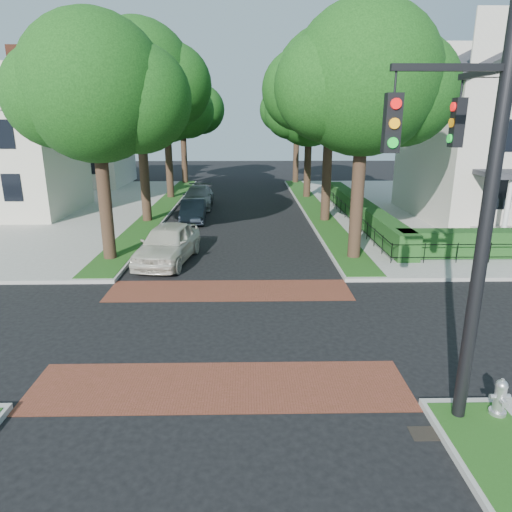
{
  "coord_description": "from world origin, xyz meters",
  "views": [
    {
      "loc": [
        0.69,
        -12.76,
        6.1
      ],
      "look_at": [
        0.97,
        2.33,
        1.6
      ],
      "focal_mm": 32.0,
      "sensor_mm": 36.0,
      "label": 1
    }
  ],
  "objects_px": {
    "parked_car_front": "(168,243)",
    "fire_hydrant": "(500,398)",
    "traffic_signal": "(473,198)",
    "parked_car_rear": "(198,197)",
    "parked_car_middle": "(193,211)"
  },
  "relations": [
    {
      "from": "parked_car_front",
      "to": "fire_hydrant",
      "type": "relative_size",
      "value": 5.96
    },
    {
      "from": "traffic_signal",
      "to": "parked_car_front",
      "type": "relative_size",
      "value": 1.59
    },
    {
      "from": "parked_car_front",
      "to": "parked_car_rear",
      "type": "height_order",
      "value": "parked_car_front"
    },
    {
      "from": "traffic_signal",
      "to": "parked_car_middle",
      "type": "xyz_separation_m",
      "value": [
        -7.59,
        19.76,
        -4.02
      ]
    },
    {
      "from": "fire_hydrant",
      "to": "traffic_signal",
      "type": "bearing_deg",
      "value": 158.23
    },
    {
      "from": "parked_car_rear",
      "to": "fire_hydrant",
      "type": "distance_m",
      "value": 26.31
    },
    {
      "from": "parked_car_front",
      "to": "parked_car_middle",
      "type": "relative_size",
      "value": 1.21
    },
    {
      "from": "parked_car_middle",
      "to": "parked_car_rear",
      "type": "relative_size",
      "value": 0.8
    },
    {
      "from": "traffic_signal",
      "to": "parked_car_rear",
      "type": "xyz_separation_m",
      "value": [
        -7.77,
        24.59,
        -3.96
      ]
    },
    {
      "from": "parked_car_rear",
      "to": "parked_car_middle",
      "type": "bearing_deg",
      "value": -88.93
    },
    {
      "from": "parked_car_middle",
      "to": "fire_hydrant",
      "type": "relative_size",
      "value": 4.94
    },
    {
      "from": "traffic_signal",
      "to": "parked_car_rear",
      "type": "distance_m",
      "value": 26.09
    },
    {
      "from": "parked_car_front",
      "to": "parked_car_rear",
      "type": "distance_m",
      "value": 13.31
    },
    {
      "from": "fire_hydrant",
      "to": "parked_car_middle",
      "type": "bearing_deg",
      "value": 102.13
    },
    {
      "from": "parked_car_rear",
      "to": "fire_hydrant",
      "type": "height_order",
      "value": "parked_car_rear"
    }
  ]
}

